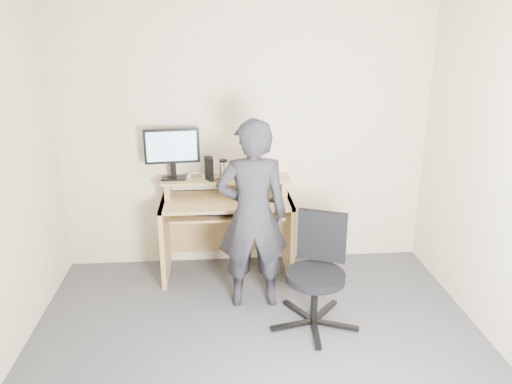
{
  "coord_description": "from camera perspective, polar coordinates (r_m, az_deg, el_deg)",
  "views": [
    {
      "loc": [
        -0.27,
        -2.87,
        2.29
      ],
      "look_at": [
        0.04,
        1.05,
        0.95
      ],
      "focal_mm": 35.0,
      "sensor_mm": 36.0,
      "label": 1
    }
  ],
  "objects": [
    {
      "name": "keyboard",
      "position": [
        4.53,
        -3.91,
        -2.23
      ],
      "size": [
        0.48,
        0.24,
        0.03
      ],
      "primitive_type": "cube",
      "rotation": [
        0.0,
        0.0,
        -0.14
      ],
      "color": "black",
      "rests_on": "desk"
    },
    {
      "name": "office_chair",
      "position": [
        3.96,
        7.04,
        -8.55
      ],
      "size": [
        0.69,
        0.68,
        0.87
      ],
      "rotation": [
        0.0,
        0.0,
        -0.4
      ],
      "color": "black",
      "rests_on": "ground"
    },
    {
      "name": "charger",
      "position": [
        4.58,
        -5.12,
        1.42
      ],
      "size": [
        0.05,
        0.05,
        0.03
      ],
      "primitive_type": "cube",
      "rotation": [
        0.0,
        0.0,
        0.24
      ],
      "color": "black",
      "rests_on": "desk"
    },
    {
      "name": "desk",
      "position": [
        4.73,
        -3.36,
        -2.83
      ],
      "size": [
        1.2,
        0.6,
        0.91
      ],
      "color": "tan",
      "rests_on": "ground"
    },
    {
      "name": "smartphone",
      "position": [
        4.66,
        -0.21,
        1.66
      ],
      "size": [
        0.08,
        0.14,
        0.01
      ],
      "primitive_type": "cube",
      "rotation": [
        0.0,
        0.0,
        0.11
      ],
      "color": "black",
      "rests_on": "desk"
    },
    {
      "name": "external_drive",
      "position": [
        4.66,
        -5.39,
        2.77
      ],
      "size": [
        0.09,
        0.14,
        0.2
      ],
      "primitive_type": "cube",
      "rotation": [
        0.0,
        0.0,
        0.12
      ],
      "color": "black",
      "rests_on": "desk"
    },
    {
      "name": "back_wall",
      "position": [
        4.75,
        -1.16,
        6.14
      ],
      "size": [
        3.5,
        0.02,
        2.5
      ],
      "primitive_type": "cube",
      "color": "beige",
      "rests_on": "ground"
    },
    {
      "name": "monitor",
      "position": [
        4.62,
        -9.57,
        4.85
      ],
      "size": [
        0.5,
        0.14,
        0.48
      ],
      "rotation": [
        0.0,
        0.0,
        0.1
      ],
      "color": "black",
      "rests_on": "desk"
    },
    {
      "name": "ground",
      "position": [
        3.68,
        0.71,
        -19.63
      ],
      "size": [
        3.5,
        3.5,
        0.0
      ],
      "primitive_type": "plane",
      "color": "#4F4F54",
      "rests_on": "ground"
    },
    {
      "name": "travel_mug",
      "position": [
        4.64,
        -3.72,
        2.51
      ],
      "size": [
        0.09,
        0.09,
        0.16
      ],
      "primitive_type": "cylinder",
      "rotation": [
        0.0,
        0.0,
        -0.3
      ],
      "color": "silver",
      "rests_on": "desk"
    },
    {
      "name": "headphones",
      "position": [
        4.71,
        -6.85,
        1.75
      ],
      "size": [
        0.16,
        0.16,
        0.06
      ],
      "primitive_type": "torus",
      "rotation": [
        0.26,
        0.0,
        0.06
      ],
      "color": "silver",
      "rests_on": "desk"
    },
    {
      "name": "mouse",
      "position": [
        4.51,
        1.94,
        -0.9
      ],
      "size": [
        0.11,
        0.09,
        0.04
      ],
      "primitive_type": "ellipsoid",
      "rotation": [
        0.0,
        0.0,
        0.29
      ],
      "color": "black",
      "rests_on": "desk"
    },
    {
      "name": "person",
      "position": [
        4.06,
        -0.41,
        -2.69
      ],
      "size": [
        0.59,
        0.39,
        1.6
      ],
      "primitive_type": "imported",
      "rotation": [
        0.0,
        0.0,
        3.15
      ],
      "color": "black",
      "rests_on": "ground"
    }
  ]
}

